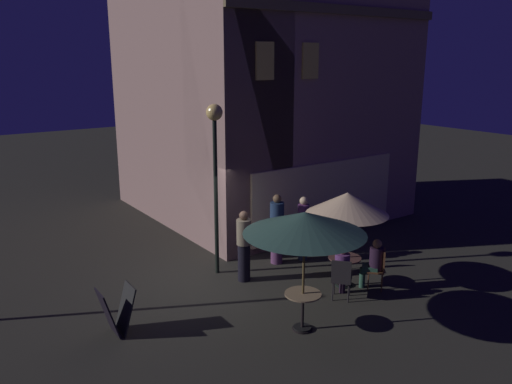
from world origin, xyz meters
TOP-DOWN VIEW (x-y plane):
  - ground_plane at (0.00, 0.00)m, footprint 60.00×60.00m
  - cafe_building at (3.55, 3.36)m, footprint 7.65×7.81m
  - street_lamp_near_corner at (0.51, 0.42)m, footprint 0.39×0.39m
  - menu_sandwich_board at (-2.64, -1.04)m, footprint 0.67×0.56m
  - cafe_table_0 at (2.57, -1.97)m, footprint 0.77×0.77m
  - cafe_table_1 at (0.42, -3.01)m, footprint 0.73×0.73m
  - patio_umbrella_0 at (2.57, -1.97)m, footprint 1.91×1.91m
  - patio_umbrella_1 at (0.42, -3.01)m, footprint 2.36×2.36m
  - cafe_chair_0 at (1.96, -2.50)m, footprint 0.61×0.61m
  - cafe_chair_1 at (3.12, -2.58)m, footprint 0.55×0.55m
  - cafe_chair_2 at (3.13, -1.31)m, footprint 0.57×0.57m
  - patron_seated_0 at (2.08, -2.40)m, footprint 0.52×0.50m
  - patron_seated_1 at (3.02, -2.47)m, footprint 0.50×0.51m
  - patron_standing_2 at (2.13, 0.08)m, footprint 0.37×0.37m
  - patron_standing_3 at (0.80, -0.36)m, footprint 0.35×0.35m
  - patron_standing_4 at (2.84, -0.13)m, footprint 0.30×0.30m

SIDE VIEW (x-z plane):
  - ground_plane at x=0.00m, z-range 0.00..0.00m
  - menu_sandwich_board at x=-2.64m, z-range 0.01..0.96m
  - cafe_table_0 at x=2.57m, z-range 0.18..0.89m
  - cafe_chair_2 at x=3.13m, z-range 0.10..1.02m
  - cafe_chair_1 at x=3.12m, z-range 0.08..1.05m
  - cafe_chair_0 at x=1.96m, z-range 0.08..1.05m
  - cafe_table_1 at x=0.42m, z-range 0.18..0.96m
  - patron_seated_1 at x=3.02m, z-range 0.08..1.30m
  - patron_seated_0 at x=2.08m, z-range 0.08..1.33m
  - patron_standing_3 at x=0.80m, z-range 0.01..1.76m
  - patron_standing_4 at x=2.84m, z-range 0.03..1.77m
  - patron_standing_2 at x=2.13m, z-range 0.01..1.88m
  - patio_umbrella_0 at x=2.57m, z-range 0.88..3.17m
  - patio_umbrella_1 at x=0.42m, z-range 1.00..3.45m
  - street_lamp_near_corner at x=0.51m, z-range 1.10..5.33m
  - cafe_building at x=3.55m, z-range -0.01..7.44m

